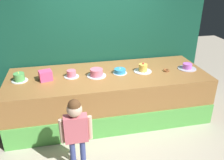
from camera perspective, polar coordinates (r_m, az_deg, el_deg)
ground_plane at (r=4.27m, az=1.01°, el=-13.40°), size 12.00×12.00×0.00m
stage_platform at (r=4.57m, az=-0.90°, el=-3.76°), size 3.72×1.39×0.90m
curtain_backdrop at (r=4.97m, az=-2.80°, el=9.41°), size 4.50×0.08×2.63m
child_figure at (r=3.25m, az=-8.86°, el=-11.13°), size 0.45×0.21×1.16m
pink_box at (r=4.27m, az=-15.96°, el=1.06°), size 0.25×0.23×0.18m
donut at (r=4.63m, az=13.15°, el=2.32°), size 0.12×0.12×0.03m
cake_far_left at (r=4.39m, az=-21.76°, el=0.60°), size 0.28×0.28×0.19m
cake_left at (r=4.31m, az=-9.90°, el=1.48°), size 0.27×0.27×0.13m
cake_center_left at (r=4.29m, az=-3.83°, el=1.77°), size 0.35×0.35×0.14m
cake_center_right at (r=4.41m, az=1.94°, el=2.18°), size 0.27×0.27×0.12m
cake_right at (r=4.51m, az=7.57°, el=2.82°), size 0.34×0.34×0.18m
cake_far_right at (r=4.84m, az=17.92°, el=3.13°), size 0.36×0.36×0.11m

